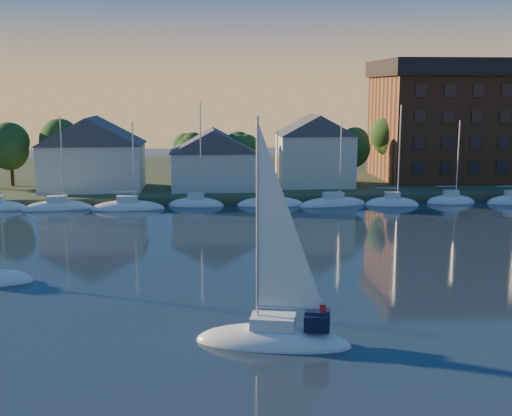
{
  "coord_description": "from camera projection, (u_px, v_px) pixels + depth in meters",
  "views": [
    {
      "loc": [
        -7.58,
        -28.43,
        14.05
      ],
      "look_at": [
        -3.3,
        22.0,
        4.73
      ],
      "focal_mm": 45.0,
      "sensor_mm": 36.0,
      "label": 1
    }
  ],
  "objects": [
    {
      "name": "clubhouse_centre",
      "position": [
        214.0,
        158.0,
        85.46
      ],
      "size": [
        11.55,
        8.4,
        8.08
      ],
      "color": "beige",
      "rests_on": "shoreline_land"
    },
    {
      "name": "hero_sailboat",
      "position": [
        275.0,
        334.0,
        35.96
      ],
      "size": [
        9.21,
        4.66,
        13.79
      ],
      "rotation": [
        0.0,
        0.0,
        2.92
      ],
      "color": "silver",
      "rests_on": "ground"
    },
    {
      "name": "clubhouse_east",
      "position": [
        315.0,
        149.0,
        88.43
      ],
      "size": [
        10.5,
        8.4,
        9.8
      ],
      "color": "beige",
      "rests_on": "shoreline_land"
    },
    {
      "name": "ground",
      "position": [
        362.0,
        385.0,
        31.03
      ],
      "size": [
        260.0,
        260.0,
        0.0
      ],
      "primitive_type": "plane",
      "color": "black",
      "rests_on": "ground"
    },
    {
      "name": "tree_line",
      "position": [
        269.0,
        139.0,
        91.64
      ],
      "size": [
        93.4,
        5.4,
        8.9
      ],
      "color": "#382719",
      "rests_on": "shoreline_land"
    },
    {
      "name": "clubhouse_west",
      "position": [
        93.0,
        152.0,
        84.96
      ],
      "size": [
        13.65,
        9.45,
        9.64
      ],
      "color": "beige",
      "rests_on": "shoreline_land"
    },
    {
      "name": "condo_block",
      "position": [
        480.0,
        119.0,
        95.74
      ],
      "size": [
        31.0,
        17.0,
        17.4
      ],
      "color": "brown",
      "rests_on": "shoreline_land"
    },
    {
      "name": "shoreline_land",
      "position": [
        249.0,
        178.0,
        104.53
      ],
      "size": [
        160.0,
        50.0,
        2.0
      ],
      "primitive_type": "cube",
      "color": "#364025",
      "rests_on": "ground"
    },
    {
      "name": "moored_fleet",
      "position": [
        232.0,
        205.0,
        78.7
      ],
      "size": [
        79.5,
        2.4,
        12.05
      ],
      "color": "silver",
      "rests_on": "ground"
    },
    {
      "name": "wooden_dock",
      "position": [
        262.0,
        202.0,
        81.99
      ],
      "size": [
        120.0,
        3.0,
        1.0
      ],
      "primitive_type": "cube",
      "color": "brown",
      "rests_on": "ground"
    }
  ]
}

